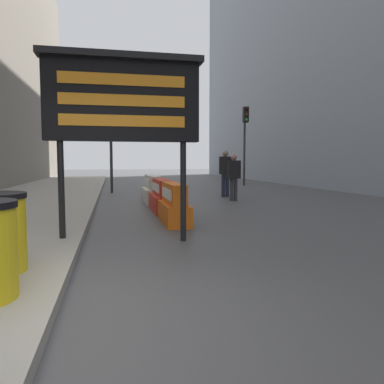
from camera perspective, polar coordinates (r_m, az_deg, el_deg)
name	(u,v)px	position (r m, az deg, el deg)	size (l,w,h in m)	color
ground_plane	(53,324)	(3.51, -20.35, -18.40)	(120.00, 120.00, 0.00)	#474749
message_board	(123,101)	(6.29, -10.47, 13.52)	(2.58, 0.36, 3.06)	black
jersey_barrier_orange_far	(174,206)	(8.23, -2.79, -2.09)	(0.51, 1.68, 0.88)	orange
jersey_barrier_red_striped	(162,197)	(10.23, -4.61, -0.78)	(0.54, 1.85, 0.87)	red
jersey_barrier_white	(153,190)	(12.60, -6.02, 0.27)	(0.60, 2.03, 0.89)	silver
traffic_cone_near	(178,198)	(10.28, -2.22, -0.91)	(0.41, 0.41, 0.72)	black
traffic_light_near_curb	(111,123)	(16.47, -12.29, 10.19)	(0.28, 0.44, 4.09)	#2D2D30
traffic_light_far_side	(245,129)	(21.11, 8.11, 9.45)	(0.28, 0.45, 4.32)	#2D2D30
pedestrian_worker	(225,169)	(14.27, 5.10, 3.44)	(0.39, 0.52, 1.77)	#23283D
pedestrian_passerby	(234,173)	(12.86, 6.37, 2.83)	(0.45, 0.30, 1.60)	#333338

